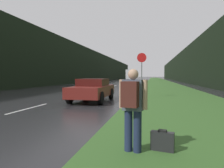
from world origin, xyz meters
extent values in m
cube|color=#386028|center=(7.12, 40.00, 0.01)|extent=(6.00, 240.00, 0.02)
cube|color=silver|center=(0.00, 8.69, 0.00)|extent=(0.12, 3.00, 0.01)
cube|color=silver|center=(0.00, 15.69, 0.00)|extent=(0.12, 3.00, 0.01)
cube|color=silver|center=(0.00, 22.69, 0.00)|extent=(0.12, 3.00, 0.01)
cube|color=silver|center=(0.00, 29.69, 0.00)|extent=(0.12, 3.00, 0.01)
cube|color=silver|center=(0.00, 36.69, 0.00)|extent=(0.12, 3.00, 0.01)
cube|color=black|center=(-10.12, 50.00, 3.97)|extent=(2.00, 140.00, 7.93)
cube|color=black|center=(13.12, 50.00, 3.65)|extent=(2.00, 140.00, 7.31)
cylinder|color=slate|center=(4.80, 14.07, 1.20)|extent=(0.07, 0.07, 2.39)
cylinder|color=#B71414|center=(4.80, 14.07, 2.70)|extent=(0.62, 0.02, 0.62)
cylinder|color=#1E2847|center=(5.08, 4.41, 0.41)|extent=(0.16, 0.16, 0.82)
cylinder|color=#1E2847|center=(5.25, 4.37, 0.41)|extent=(0.16, 0.16, 0.82)
cube|color=#4C5666|center=(5.17, 4.39, 1.12)|extent=(0.41, 0.29, 0.59)
sphere|color=tan|center=(5.17, 4.39, 1.52)|extent=(0.20, 0.20, 0.20)
cylinder|color=tan|center=(4.94, 4.44, 1.13)|extent=(0.09, 0.09, 0.56)
cylinder|color=tan|center=(5.40, 4.34, 1.13)|extent=(0.09, 0.09, 0.56)
cube|color=#471E19|center=(5.12, 4.20, 1.15)|extent=(0.33, 0.24, 0.47)
cube|color=#232326|center=(5.73, 4.54, 0.20)|extent=(0.46, 0.23, 0.39)
cube|color=black|center=(5.73, 4.54, 0.41)|extent=(0.18, 0.13, 0.04)
cube|color=maroon|center=(2.06, 11.76, 0.60)|extent=(1.82, 4.09, 0.59)
cube|color=#40120F|center=(2.06, 11.97, 1.10)|extent=(1.54, 1.84, 0.42)
cylinder|color=black|center=(2.92, 10.50, 0.34)|extent=(0.20, 0.68, 0.68)
cylinder|color=black|center=(1.20, 10.50, 0.34)|extent=(0.20, 0.68, 0.68)
cylinder|color=black|center=(2.92, 13.03, 0.34)|extent=(0.20, 0.68, 0.68)
cylinder|color=black|center=(1.20, 13.03, 0.34)|extent=(0.20, 0.68, 0.68)
cube|color=gray|center=(-2.06, 72.83, 1.59)|extent=(2.32, 2.32, 2.38)
cube|color=silver|center=(-2.06, 69.04, 1.99)|extent=(2.44, 5.26, 3.17)
cylinder|color=black|center=(-3.22, 72.60, 0.45)|extent=(0.28, 0.90, 0.90)
cylinder|color=black|center=(-0.90, 72.60, 0.45)|extent=(0.28, 0.90, 0.90)
cylinder|color=black|center=(-3.22, 67.73, 0.45)|extent=(0.28, 0.90, 0.90)
cylinder|color=black|center=(-0.90, 67.73, 0.45)|extent=(0.28, 0.90, 0.90)
camera|label=1|loc=(5.53, 0.57, 1.49)|focal=32.00mm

